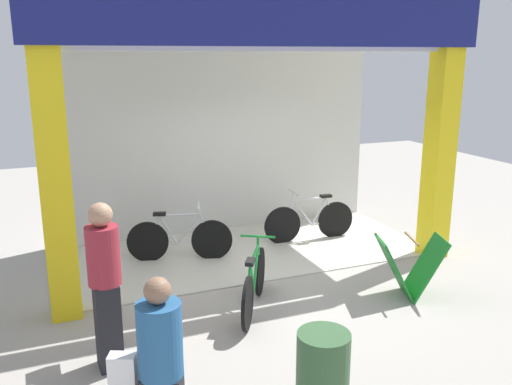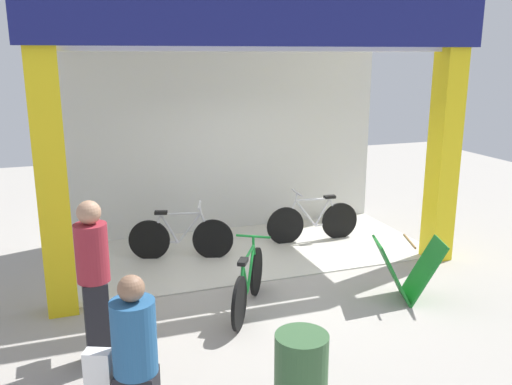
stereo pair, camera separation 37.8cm
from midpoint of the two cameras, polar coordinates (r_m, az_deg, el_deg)
ground_plane at (r=7.88m, az=2.95°, el=-9.23°), size 19.87×19.87×0.00m
shop_facade at (r=8.56m, az=-0.37°, el=7.70°), size 6.13×2.86×4.01m
bicycle_inside_0 at (r=8.60m, az=-6.61°, el=-4.69°), size 1.57×0.56×0.90m
bicycle_inside_1 at (r=9.42m, az=7.13°, el=-3.00°), size 1.64×0.45×0.90m
bicycle_parked_0 at (r=6.90m, az=0.78°, el=-9.52°), size 0.88×1.42×0.90m
sandwich_board_sign at (r=7.48m, az=16.94°, el=-7.77°), size 0.98×0.77×0.83m
pedestrian_0 at (r=4.44m, az=-10.12°, el=-17.71°), size 0.61×0.45×1.58m
pedestrian_1 at (r=5.77m, az=-14.75°, el=-8.88°), size 0.34×0.58×1.76m
trash_bin at (r=4.87m, az=7.06°, el=-19.31°), size 0.45×0.45×0.92m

